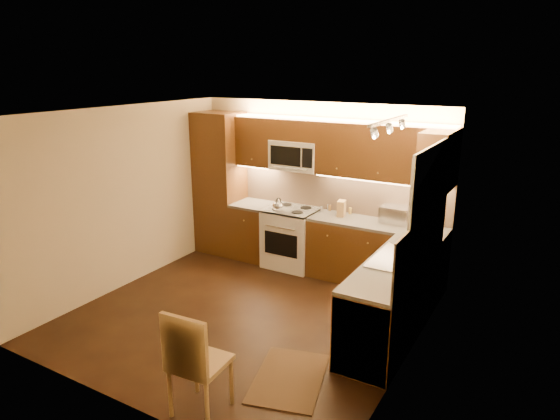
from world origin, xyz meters
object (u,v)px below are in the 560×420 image
Objects in this scene: soap_bottle at (433,235)px; dining_chair at (200,360)px; kettle at (278,204)px; knife_block at (341,208)px; microwave at (296,155)px; stove at (291,237)px; sink at (399,253)px; toaster_oven at (396,215)px.

dining_chair is at bearing -135.25° from soap_bottle.
kettle is 1.03× the size of soap_bottle.
knife_block reaches higher than kettle.
stove is at bearing -90.00° from microwave.
kettle reaches higher than dining_chair.
stove is 1.27m from microwave.
microwave reaches higher than knife_block.
kettle is 0.89× the size of knife_block.
microwave reaches higher than sink.
dining_chair is at bearing -98.01° from knife_block.
soap_bottle is 0.19× the size of dining_chair.
stove is at bearing 147.93° from soap_bottle.
knife_block is at bearing 139.44° from soap_bottle.
toaster_oven reaches higher than dining_chair.
stove is 1.07× the size of sink.
sink is at bearing -16.72° from kettle.
stove is 0.61m from kettle.
stove is at bearing 101.79° from dining_chair.
kettle is at bearing -172.09° from knife_block.
knife_block is at bearing -2.98° from microwave.
sink is 2.19× the size of toaster_oven.
knife_block is at bearing 89.01° from dining_chair.
toaster_oven reaches higher than soap_bottle.
sink is at bearing 61.01° from dining_chair.
toaster_oven is (1.55, 0.17, 0.56)m from stove.
soap_bottle reaches higher than dining_chair.
dining_chair is (1.06, -3.17, -0.51)m from kettle.
kettle is at bearing 156.54° from sink.
stove is at bearing 67.26° from kettle.
sink reaches higher than dining_chair.
sink is 3.76× the size of knife_block.
soap_bottle is at bearing 74.87° from sink.
microwave is 1.94× the size of toaster_oven.
microwave reaches higher than soap_bottle.
kettle is 0.52× the size of toaster_oven.
toaster_oven reaches higher than knife_block.
knife_block is (0.77, -0.04, -0.71)m from microwave.
microwave reaches higher than kettle.
kettle is (-0.12, -0.34, -0.70)m from microwave.
dining_chair is at bearing -115.18° from sink.
dining_chair is at bearing -74.40° from stove.
kettle is 1.71m from toaster_oven.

